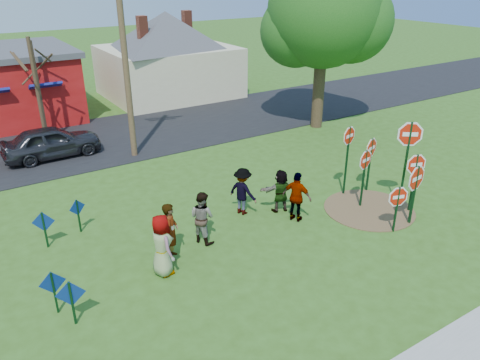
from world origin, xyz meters
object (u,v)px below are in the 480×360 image
(stop_sign_b, at_px, (348,143))
(stop_sign_c, at_px, (408,145))
(leafy_tree, at_px, (326,17))
(stop_sign_a, at_px, (398,200))
(suv, at_px, (52,142))
(person_a, at_px, (162,245))
(stop_sign_d, at_px, (371,152))
(utility_pole, at_px, (125,56))
(person_b, at_px, (171,231))

(stop_sign_b, bearing_deg, stop_sign_c, -74.57)
(leafy_tree, bearing_deg, stop_sign_a, -118.73)
(suv, bearing_deg, stop_sign_a, -149.66)
(stop_sign_c, xyz_separation_m, person_a, (-8.87, 0.87, -1.46))
(leafy_tree, bearing_deg, person_a, -148.06)
(suv, bearing_deg, stop_sign_d, -138.33)
(utility_pole, relative_size, leafy_tree, 0.98)
(stop_sign_d, bearing_deg, person_b, 164.94)
(person_a, distance_m, utility_pole, 10.17)
(stop_sign_a, distance_m, leafy_tree, 12.14)
(suv, xyz_separation_m, leafy_tree, (13.29, -2.95, 4.92))
(stop_sign_a, relative_size, stop_sign_d, 0.76)
(person_b, height_order, suv, person_b)
(stop_sign_a, bearing_deg, leafy_tree, 79.53)
(stop_sign_b, height_order, suv, stop_sign_b)
(stop_sign_c, height_order, leafy_tree, leafy_tree)
(stop_sign_a, xyz_separation_m, leafy_tree, (5.41, 9.88, 4.53))
(stop_sign_d, xyz_separation_m, suv, (-9.43, 10.16, -0.85))
(stop_sign_a, distance_m, person_b, 7.23)
(stop_sign_d, distance_m, person_a, 8.93)
(suv, relative_size, utility_pole, 0.49)
(stop_sign_c, distance_m, utility_pole, 11.98)
(person_a, distance_m, suv, 10.90)
(stop_sign_b, distance_m, person_b, 7.46)
(stop_sign_a, distance_m, stop_sign_d, 3.12)
(stop_sign_a, relative_size, stop_sign_b, 0.61)
(stop_sign_c, xyz_separation_m, utility_pole, (-6.24, 10.00, 2.15))
(utility_pole, bearing_deg, person_a, -106.06)
(leafy_tree, bearing_deg, utility_pole, 173.23)
(person_b, distance_m, suv, 10.35)
(stop_sign_b, xyz_separation_m, person_a, (-7.91, -0.98, -1.15))
(person_a, relative_size, person_b, 1.02)
(person_b, bearing_deg, stop_sign_c, -70.08)
(person_a, bearing_deg, utility_pole, -20.45)
(stop_sign_d, relative_size, suv, 0.54)
(stop_sign_d, relative_size, utility_pole, 0.27)
(stop_sign_a, relative_size, person_b, 0.96)
(stop_sign_b, bearing_deg, utility_pole, 110.83)
(stop_sign_c, xyz_separation_m, suv, (-9.43, 11.75, -1.62))
(person_b, height_order, utility_pole, utility_pole)
(person_b, bearing_deg, stop_sign_d, -59.21)
(stop_sign_b, height_order, person_b, stop_sign_b)
(stop_sign_c, bearing_deg, person_b, -155.09)
(stop_sign_b, xyz_separation_m, suv, (-8.46, 9.90, -1.31))
(stop_sign_d, distance_m, person_b, 8.36)
(stop_sign_a, relative_size, suv, 0.41)
(stop_sign_b, relative_size, utility_pole, 0.33)
(stop_sign_b, bearing_deg, stop_sign_a, -113.54)
(stop_sign_c, relative_size, utility_pole, 0.39)
(stop_sign_d, distance_m, leafy_tree, 9.13)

